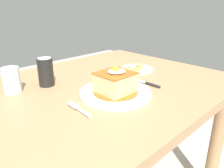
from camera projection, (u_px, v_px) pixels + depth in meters
name	position (u px, v px, depth m)	size (l,w,h in m)	color
dining_table	(88.00, 110.00, 0.98)	(1.33, 0.90, 0.73)	#A87F56
main_plate	(116.00, 93.00, 0.88)	(0.29, 0.29, 0.02)	white
sandwich_meal	(116.00, 83.00, 0.86)	(0.18, 0.18, 0.11)	#B75B1E
fork	(80.00, 110.00, 0.75)	(0.03, 0.14, 0.01)	silver
knife	(148.00, 83.00, 0.98)	(0.02, 0.17, 0.01)	#262628
soda_can	(46.00, 72.00, 0.96)	(0.07, 0.07, 0.12)	black
drinking_glass	(12.00, 82.00, 0.89)	(0.07, 0.07, 0.10)	#3F2314
side_plate_fries	(137.00, 69.00, 1.20)	(0.17, 0.17, 0.02)	white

